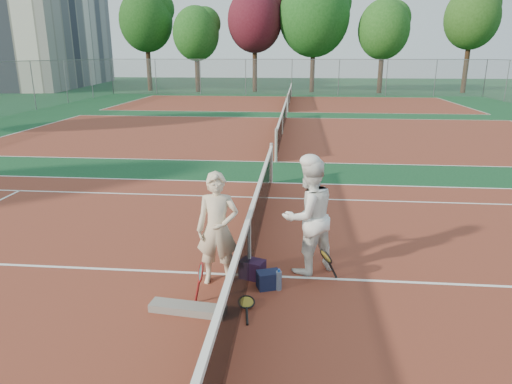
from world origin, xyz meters
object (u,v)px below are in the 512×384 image
(net_main, at_px, (249,246))
(racket_black_held, at_px, (326,265))
(apartment_block, at_px, (37,15))
(player_a, at_px, (218,229))
(racket_spare, at_px, (246,303))
(sports_bag_navy, at_px, (269,280))
(sports_bag_purple, at_px, (252,269))
(racket_red, at_px, (201,283))
(player_b, at_px, (308,216))
(water_bottle, at_px, (279,281))

(net_main, bearing_deg, racket_black_held, -3.76)
(apartment_block, xyz_separation_m, player_a, (27.55, -44.25, -6.63))
(racket_spare, bearing_deg, apartment_block, 23.70)
(apartment_block, xyz_separation_m, racket_black_held, (29.18, -44.08, -7.23))
(net_main, xyz_separation_m, sports_bag_navy, (0.33, -0.36, -0.38))
(net_main, xyz_separation_m, sports_bag_purple, (0.05, -0.07, -0.36))
(apartment_block, height_order, racket_red, apartment_block)
(apartment_block, height_order, player_a, apartment_block)
(player_b, height_order, sports_bag_purple, player_b)
(racket_spare, relative_size, sports_bag_navy, 1.79)
(net_main, relative_size, sports_bag_purple, 29.95)
(sports_bag_purple, bearing_deg, water_bottle, -39.26)
(sports_bag_navy, distance_m, sports_bag_purple, 0.41)
(net_main, bearing_deg, apartment_block, 122.47)
(player_b, distance_m, racket_spare, 1.72)
(player_b, height_order, sports_bag_navy, player_b)
(net_main, height_order, sports_bag_purple, net_main)
(player_b, distance_m, water_bottle, 1.13)
(racket_spare, bearing_deg, water_bottle, -47.81)
(apartment_block, bearing_deg, sports_bag_purple, -57.52)
(apartment_block, xyz_separation_m, racket_red, (27.42, -44.87, -7.20))
(player_b, bearing_deg, water_bottle, 25.33)
(racket_spare, bearing_deg, racket_black_held, -61.05)
(sports_bag_navy, bearing_deg, player_b, 48.38)
(sports_bag_purple, bearing_deg, net_main, 129.39)
(racket_spare, bearing_deg, player_b, -43.17)
(racket_spare, distance_m, sports_bag_purple, 0.87)
(racket_black_held, relative_size, sports_bag_purple, 1.47)
(player_b, xyz_separation_m, sports_bag_purple, (-0.85, -0.35, -0.78))
(player_b, xyz_separation_m, sports_bag_navy, (-0.57, -0.65, -0.80))
(player_b, xyz_separation_m, racket_red, (-1.49, -1.15, -0.63))
(racket_spare, bearing_deg, player_a, 28.01)
(net_main, distance_m, apartment_block, 52.62)
(racket_red, distance_m, racket_black_held, 1.93)
(player_b, relative_size, racket_red, 3.12)
(racket_black_held, bearing_deg, sports_bag_purple, -35.54)
(racket_spare, distance_m, sports_bag_navy, 0.63)
(sports_bag_purple, bearing_deg, racket_red, -128.68)
(apartment_block, relative_size, racket_red, 37.01)
(net_main, xyz_separation_m, player_a, (-0.45, -0.25, 0.36))
(sports_bag_navy, relative_size, water_bottle, 1.12)
(racket_red, bearing_deg, net_main, 36.04)
(net_main, xyz_separation_m, racket_red, (-0.58, -0.87, -0.21))
(player_a, distance_m, racket_red, 0.85)
(racket_black_held, height_order, sports_bag_purple, racket_black_held)
(racket_red, height_order, sports_bag_purple, racket_red)
(apartment_block, distance_m, sports_bag_purple, 52.75)
(racket_black_held, bearing_deg, apartment_block, -91.48)
(racket_red, relative_size, water_bottle, 1.98)
(racket_spare, xyz_separation_m, sports_bag_purple, (-0.00, 0.86, 0.10))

